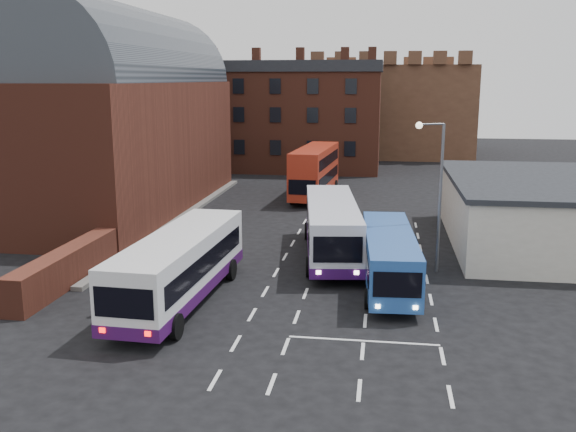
# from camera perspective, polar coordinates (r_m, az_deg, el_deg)

# --- Properties ---
(ground) EXTENTS (180.00, 180.00, 0.00)m
(ground) POSITION_cam_1_polar(r_m,az_deg,el_deg) (29.58, -2.90, -8.21)
(ground) COLOR black
(railway_station) EXTENTS (12.00, 28.00, 16.00)m
(railway_station) POSITION_cam_1_polar(r_m,az_deg,el_deg) (52.65, -15.27, 8.82)
(railway_station) COLOR #602B1E
(railway_station) RESTS_ON ground
(forecourt_wall) EXTENTS (1.20, 10.00, 1.80)m
(forecourt_wall) POSITION_cam_1_polar(r_m,az_deg,el_deg) (34.47, -19.15, -4.35)
(forecourt_wall) COLOR #602B1E
(forecourt_wall) RESTS_ON ground
(cream_building) EXTENTS (10.40, 16.40, 4.25)m
(cream_building) POSITION_cam_1_polar(r_m,az_deg,el_deg) (43.02, 21.01, 0.43)
(cream_building) COLOR beige
(cream_building) RESTS_ON ground
(brick_terrace) EXTENTS (22.00, 10.00, 11.00)m
(brick_terrace) POSITION_cam_1_polar(r_m,az_deg,el_deg) (74.25, -0.47, 8.42)
(brick_terrace) COLOR brown
(brick_terrace) RESTS_ON ground
(castle_keep) EXTENTS (22.00, 22.00, 12.00)m
(castle_keep) POSITION_cam_1_polar(r_m,az_deg,el_deg) (93.28, 8.89, 9.34)
(castle_keep) COLOR brown
(castle_keep) RESTS_ON ground
(bus_white_outbound) EXTENTS (3.41, 12.01, 3.25)m
(bus_white_outbound) POSITION_cam_1_polar(r_m,az_deg,el_deg) (30.18, -9.57, -4.12)
(bus_white_outbound) COLOR white
(bus_white_outbound) RESTS_ON ground
(bus_white_inbound) EXTENTS (4.30, 12.35, 3.30)m
(bus_white_inbound) POSITION_cam_1_polar(r_m,az_deg,el_deg) (37.35, 3.91, -0.79)
(bus_white_inbound) COLOR silver
(bus_white_inbound) RESTS_ON ground
(bus_blue) EXTENTS (3.06, 10.36, 2.79)m
(bus_blue) POSITION_cam_1_polar(r_m,az_deg,el_deg) (32.45, 8.99, -3.44)
(bus_blue) COLOR #2754A4
(bus_blue) RESTS_ON ground
(bus_red_double) EXTENTS (3.42, 11.20, 4.42)m
(bus_red_double) POSITION_cam_1_polar(r_m,az_deg,el_deg) (56.32, 2.40, 4.01)
(bus_red_double) COLOR #A52816
(bus_red_double) RESTS_ON ground
(street_lamp) EXTENTS (1.54, 0.82, 8.11)m
(street_lamp) POSITION_cam_1_polar(r_m,az_deg,el_deg) (34.60, 13.02, 2.86)
(street_lamp) COLOR #5E5F63
(street_lamp) RESTS_ON ground
(pedestrian_red) EXTENTS (0.63, 0.43, 1.70)m
(pedestrian_red) POSITION_cam_1_polar(r_m,az_deg,el_deg) (29.56, -15.69, -6.93)
(pedestrian_red) COLOR #7E0008
(pedestrian_red) RESTS_ON ground
(pedestrian_beige) EXTENTS (0.81, 0.70, 1.44)m
(pedestrian_beige) POSITION_cam_1_polar(r_m,az_deg,el_deg) (29.76, -15.69, -7.07)
(pedestrian_beige) COLOR tan
(pedestrian_beige) RESTS_ON ground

